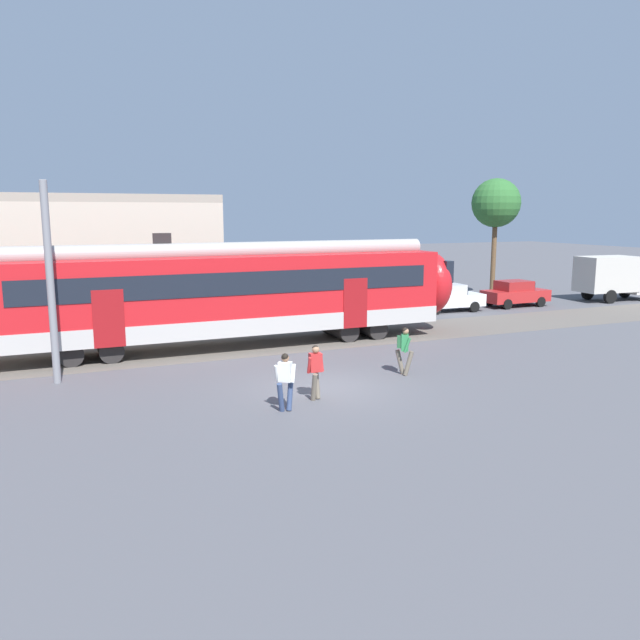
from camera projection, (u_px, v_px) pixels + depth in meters
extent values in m
plane|color=#515156|center=(324.00, 388.00, 19.82)|extent=(160.00, 160.00, 0.00)
cube|color=#B7B2AD|center=(232.00, 322.00, 25.79)|extent=(18.00, 3.06, 0.70)
cube|color=red|center=(231.00, 285.00, 25.53)|extent=(18.00, 3.00, 2.40)
cube|color=black|center=(241.00, 284.00, 24.13)|extent=(16.56, 0.03, 0.90)
cube|color=maroon|center=(355.00, 303.00, 26.23)|extent=(1.10, 0.04, 2.10)
cube|color=maroon|center=(109.00, 319.00, 22.37)|extent=(1.10, 0.04, 2.10)
cylinder|color=#9C9793|center=(230.00, 251.00, 25.30)|extent=(17.64, 0.70, 0.70)
cube|color=black|center=(162.00, 238.00, 24.15)|extent=(0.70, 0.12, 0.40)
cylinder|color=black|center=(366.00, 325.00, 28.35)|extent=(0.90, 2.40, 0.90)
cylinder|color=black|center=(339.00, 328.00, 27.80)|extent=(0.90, 2.40, 0.90)
cylinder|color=black|center=(109.00, 346.00, 23.99)|extent=(0.90, 2.40, 0.90)
cylinder|color=black|center=(70.00, 349.00, 23.44)|extent=(0.90, 2.40, 0.90)
ellipsoid|color=red|center=(429.00, 283.00, 29.32)|extent=(1.80, 2.85, 2.95)
cube|color=black|center=(435.00, 270.00, 29.35)|extent=(0.40, 2.40, 1.00)
cylinder|color=navy|center=(290.00, 395.00, 17.56)|extent=(0.34, 0.37, 0.87)
cylinder|color=navy|center=(281.00, 397.00, 17.34)|extent=(0.34, 0.37, 0.87)
cube|color=silver|center=(285.00, 372.00, 17.33)|extent=(0.43, 0.41, 0.56)
cylinder|color=silver|center=(277.00, 374.00, 17.31)|extent=(0.22, 0.25, 0.52)
cylinder|color=silver|center=(294.00, 373.00, 17.36)|extent=(0.22, 0.25, 0.52)
sphere|color=#9E7051|center=(285.00, 358.00, 17.28)|extent=(0.22, 0.22, 0.22)
sphere|color=black|center=(285.00, 357.00, 17.26)|extent=(0.20, 0.20, 0.20)
cylinder|color=#6B6051|center=(314.00, 387.00, 18.36)|extent=(0.18, 0.36, 0.87)
cylinder|color=#6B6051|center=(317.00, 384.00, 18.68)|extent=(0.18, 0.36, 0.87)
cube|color=red|center=(315.00, 362.00, 18.40)|extent=(0.38, 0.27, 0.56)
cylinder|color=red|center=(322.00, 363.00, 18.55)|extent=(0.11, 0.25, 0.52)
cylinder|color=red|center=(309.00, 365.00, 18.26)|extent=(0.11, 0.25, 0.52)
sphere|color=#9E7051|center=(316.00, 350.00, 18.31)|extent=(0.22, 0.22, 0.22)
sphere|color=black|center=(315.00, 349.00, 18.33)|extent=(0.20, 0.20, 0.20)
cube|color=black|center=(314.00, 360.00, 18.56)|extent=(0.29, 0.18, 0.40)
cylinder|color=#6B6051|center=(409.00, 363.00, 21.26)|extent=(0.38, 0.30, 0.87)
cylinder|color=#6B6051|center=(400.00, 362.00, 21.47)|extent=(0.38, 0.30, 0.87)
cube|color=#2D7F47|center=(405.00, 342.00, 21.25)|extent=(0.38, 0.43, 0.56)
cylinder|color=#2D7F47|center=(402.00, 342.00, 21.48)|extent=(0.26, 0.20, 0.52)
cylinder|color=#2D7F47|center=(407.00, 345.00, 21.03)|extent=(0.26, 0.20, 0.52)
sphere|color=#9E7051|center=(406.00, 331.00, 21.18)|extent=(0.22, 0.22, 0.22)
sphere|color=black|center=(405.00, 330.00, 21.17)|extent=(0.20, 0.20, 0.20)
cube|color=#235633|center=(399.00, 342.00, 21.26)|extent=(0.28, 0.32, 0.40)
cube|color=silver|center=(448.00, 300.00, 35.22)|extent=(4.08, 1.84, 0.68)
cube|color=silver|center=(446.00, 289.00, 35.06)|extent=(1.97, 1.53, 0.56)
cube|color=black|center=(460.00, 289.00, 35.40)|extent=(0.19, 1.37, 0.48)
cylinder|color=black|center=(459.00, 303.00, 36.42)|extent=(0.61, 0.23, 0.60)
cylinder|color=black|center=(474.00, 307.00, 34.98)|extent=(0.61, 0.23, 0.60)
cylinder|color=black|center=(421.00, 305.00, 35.57)|extent=(0.61, 0.23, 0.60)
cylinder|color=black|center=(436.00, 309.00, 34.13)|extent=(0.61, 0.23, 0.60)
cube|color=#B22323|center=(515.00, 296.00, 37.11)|extent=(4.01, 1.65, 0.68)
cube|color=maroon|center=(514.00, 285.00, 36.95)|extent=(1.91, 1.45, 0.56)
cube|color=black|center=(526.00, 285.00, 37.33)|extent=(0.12, 1.37, 0.48)
cylinder|color=black|center=(522.00, 299.00, 38.36)|extent=(0.60, 0.20, 0.60)
cylinder|color=black|center=(541.00, 302.00, 36.95)|extent=(0.60, 0.20, 0.60)
cylinder|color=black|center=(490.00, 301.00, 37.38)|extent=(0.60, 0.20, 0.60)
cylinder|color=black|center=(507.00, 304.00, 35.98)|extent=(0.60, 0.20, 0.60)
cube|color=beige|center=(637.00, 279.00, 40.04)|extent=(1.94, 2.03, 1.80)
cube|color=#BCB7AD|center=(607.00, 274.00, 39.17)|extent=(3.74, 2.26, 2.20)
cylinder|color=black|center=(625.00, 291.00, 41.03)|extent=(0.86, 0.30, 0.84)
cylinder|color=black|center=(588.00, 293.00, 40.11)|extent=(0.86, 0.30, 0.84)
cylinder|color=black|center=(610.00, 297.00, 38.34)|extent=(0.86, 0.30, 0.84)
cylinder|color=gray|center=(50.00, 284.00, 19.88)|extent=(0.24, 0.24, 6.50)
cylinder|color=gray|center=(50.00, 268.00, 25.67)|extent=(0.24, 0.24, 6.50)
cube|color=gray|center=(43.00, 186.00, 22.23)|extent=(0.20, 6.40, 0.16)
cube|color=gray|center=(44.00, 197.00, 22.30)|extent=(0.20, 6.40, 0.16)
cylinder|color=black|center=(46.00, 214.00, 22.40)|extent=(0.03, 0.03, 1.00)
cube|color=beige|center=(50.00, 264.00, 30.70)|extent=(16.23, 5.00, 6.00)
cube|color=#9F9686|center=(46.00, 198.00, 30.15)|extent=(16.23, 5.00, 0.40)
cylinder|color=brown|center=(493.00, 259.00, 41.04)|extent=(0.32, 0.32, 5.05)
sphere|color=#2D662D|center=(496.00, 203.00, 40.43)|extent=(3.15, 3.15, 3.15)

